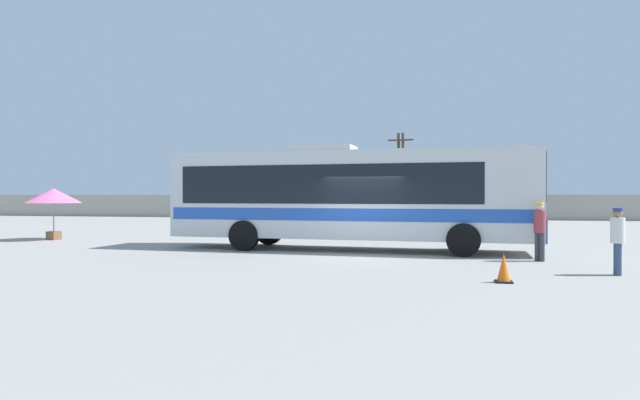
{
  "coord_description": "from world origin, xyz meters",
  "views": [
    {
      "loc": [
        2.2,
        -17.22,
        1.88
      ],
      "look_at": [
        -1.76,
        2.04,
        1.73
      ],
      "focal_mm": 30.72,
      "sensor_mm": 36.0,
      "label": 1
    }
  ],
  "objects_px": {
    "coach_bus_silver_blue": "(345,194)",
    "attendant_by_bus_door": "(540,228)",
    "passenger_waiting_on_apron": "(618,237)",
    "vendor_umbrella_near_gate_pink": "(54,197)",
    "parked_car_second_maroon": "(317,210)",
    "roadside_tree_left": "(193,170)",
    "parked_car_third_silver": "(414,211)",
    "utility_pole_far": "(399,173)",
    "roadside_tree_midleft": "(290,172)",
    "roadside_tree_midright": "(457,167)",
    "traffic_cone_on_apron": "(504,268)",
    "parked_car_rightmost_maroon": "(506,211)",
    "utility_pole_near": "(403,173)",
    "parked_car_leftmost_maroon": "(250,209)"
  },
  "relations": [
    {
      "from": "parked_car_rightmost_maroon",
      "to": "roadside_tree_left",
      "type": "distance_m",
      "value": 29.25
    },
    {
      "from": "utility_pole_near",
      "to": "utility_pole_far",
      "type": "distance_m",
      "value": 0.46
    },
    {
      "from": "passenger_waiting_on_apron",
      "to": "vendor_umbrella_near_gate_pink",
      "type": "bearing_deg",
      "value": 162.07
    },
    {
      "from": "coach_bus_silver_blue",
      "to": "parked_car_leftmost_maroon",
      "type": "relative_size",
      "value": 2.91
    },
    {
      "from": "parked_car_third_silver",
      "to": "roadside_tree_left",
      "type": "distance_m",
      "value": 23.16
    },
    {
      "from": "parked_car_third_silver",
      "to": "roadside_tree_midleft",
      "type": "height_order",
      "value": "roadside_tree_midleft"
    },
    {
      "from": "parked_car_second_maroon",
      "to": "parked_car_rightmost_maroon",
      "type": "distance_m",
      "value": 14.02
    },
    {
      "from": "attendant_by_bus_door",
      "to": "roadside_tree_left",
      "type": "xyz_separation_m",
      "value": [
        -25.64,
        32.56,
        3.36
      ]
    },
    {
      "from": "roadside_tree_left",
      "to": "attendant_by_bus_door",
      "type": "bearing_deg",
      "value": -51.78
    },
    {
      "from": "attendant_by_bus_door",
      "to": "traffic_cone_on_apron",
      "type": "height_order",
      "value": "attendant_by_bus_door"
    },
    {
      "from": "coach_bus_silver_blue",
      "to": "roadside_tree_midright",
      "type": "height_order",
      "value": "roadside_tree_midright"
    },
    {
      "from": "parked_car_leftmost_maroon",
      "to": "attendant_by_bus_door",
      "type": "bearing_deg",
      "value": -55.02
    },
    {
      "from": "vendor_umbrella_near_gate_pink",
      "to": "traffic_cone_on_apron",
      "type": "xyz_separation_m",
      "value": [
        17.37,
        -8.2,
        -1.54
      ]
    },
    {
      "from": "attendant_by_bus_door",
      "to": "roadside_tree_midleft",
      "type": "height_order",
      "value": "roadside_tree_midleft"
    },
    {
      "from": "parked_car_third_silver",
      "to": "utility_pole_near",
      "type": "height_order",
      "value": "utility_pole_near"
    },
    {
      "from": "coach_bus_silver_blue",
      "to": "attendant_by_bus_door",
      "type": "distance_m",
      "value": 6.45
    },
    {
      "from": "passenger_waiting_on_apron",
      "to": "roadside_tree_midleft",
      "type": "relative_size",
      "value": 0.28
    },
    {
      "from": "passenger_waiting_on_apron",
      "to": "vendor_umbrella_near_gate_pink",
      "type": "height_order",
      "value": "vendor_umbrella_near_gate_pink"
    },
    {
      "from": "passenger_waiting_on_apron",
      "to": "utility_pole_far",
      "type": "relative_size",
      "value": 0.22
    },
    {
      "from": "roadside_tree_midleft",
      "to": "coach_bus_silver_blue",
      "type": "bearing_deg",
      "value": -71.79
    },
    {
      "from": "utility_pole_near",
      "to": "roadside_tree_midleft",
      "type": "xyz_separation_m",
      "value": [
        -10.58,
        2.65,
        0.31
      ]
    },
    {
      "from": "vendor_umbrella_near_gate_pink",
      "to": "roadside_tree_left",
      "type": "height_order",
      "value": "roadside_tree_left"
    },
    {
      "from": "roadside_tree_midleft",
      "to": "traffic_cone_on_apron",
      "type": "distance_m",
      "value": 39.91
    },
    {
      "from": "coach_bus_silver_blue",
      "to": "parked_car_third_silver",
      "type": "height_order",
      "value": "coach_bus_silver_blue"
    },
    {
      "from": "attendant_by_bus_door",
      "to": "traffic_cone_on_apron",
      "type": "xyz_separation_m",
      "value": [
        -1.51,
        -4.25,
        -0.66
      ]
    },
    {
      "from": "attendant_by_bus_door",
      "to": "roadside_tree_midleft",
      "type": "distance_m",
      "value": 36.57
    },
    {
      "from": "vendor_umbrella_near_gate_pink",
      "to": "utility_pole_far",
      "type": "xyz_separation_m",
      "value": [
        13.03,
        26.38,
        1.94
      ]
    },
    {
      "from": "parked_car_rightmost_maroon",
      "to": "roadside_tree_left",
      "type": "bearing_deg",
      "value": 163.28
    },
    {
      "from": "parked_car_rightmost_maroon",
      "to": "traffic_cone_on_apron",
      "type": "bearing_deg",
      "value": -97.36
    },
    {
      "from": "coach_bus_silver_blue",
      "to": "roadside_tree_midleft",
      "type": "relative_size",
      "value": 2.2
    },
    {
      "from": "parked_car_leftmost_maroon",
      "to": "parked_car_second_maroon",
      "type": "distance_m",
      "value": 5.36
    },
    {
      "from": "coach_bus_silver_blue",
      "to": "parked_car_third_silver",
      "type": "distance_m",
      "value": 22.19
    },
    {
      "from": "traffic_cone_on_apron",
      "to": "passenger_waiting_on_apron",
      "type": "bearing_deg",
      "value": 31.11
    },
    {
      "from": "parked_car_rightmost_maroon",
      "to": "roadside_tree_left",
      "type": "xyz_separation_m",
      "value": [
        -27.81,
        8.35,
        3.52
      ]
    },
    {
      "from": "roadside_tree_midleft",
      "to": "roadside_tree_midright",
      "type": "xyz_separation_m",
      "value": [
        15.1,
        -1.43,
        0.28
      ]
    },
    {
      "from": "parked_car_third_silver",
      "to": "parked_car_rightmost_maroon",
      "type": "height_order",
      "value": "parked_car_rightmost_maroon"
    },
    {
      "from": "roadside_tree_left",
      "to": "roadside_tree_midright",
      "type": "distance_m",
      "value": 24.74
    },
    {
      "from": "passenger_waiting_on_apron",
      "to": "roadside_tree_left",
      "type": "height_order",
      "value": "roadside_tree_left"
    },
    {
      "from": "parked_car_rightmost_maroon",
      "to": "roadside_tree_midleft",
      "type": "height_order",
      "value": "roadside_tree_midleft"
    },
    {
      "from": "parked_car_second_maroon",
      "to": "parked_car_third_silver",
      "type": "height_order",
      "value": "parked_car_second_maroon"
    },
    {
      "from": "attendant_by_bus_door",
      "to": "parked_car_second_maroon",
      "type": "height_order",
      "value": "attendant_by_bus_door"
    },
    {
      "from": "attendant_by_bus_door",
      "to": "roadside_tree_midright",
      "type": "bearing_deg",
      "value": 91.72
    },
    {
      "from": "roadside_tree_left",
      "to": "roadside_tree_midleft",
      "type": "distance_m",
      "value": 9.61
    },
    {
      "from": "attendant_by_bus_door",
      "to": "utility_pole_far",
      "type": "distance_m",
      "value": 31.01
    },
    {
      "from": "vendor_umbrella_near_gate_pink",
      "to": "parked_car_third_silver",
      "type": "xyz_separation_m",
      "value": [
        14.57,
        20.33,
        -1.07
      ]
    },
    {
      "from": "utility_pole_far",
      "to": "traffic_cone_on_apron",
      "type": "xyz_separation_m",
      "value": [
        4.33,
        -34.58,
        -3.48
      ]
    },
    {
      "from": "coach_bus_silver_blue",
      "to": "utility_pole_near",
      "type": "height_order",
      "value": "utility_pole_near"
    },
    {
      "from": "vendor_umbrella_near_gate_pink",
      "to": "parked_car_third_silver",
      "type": "distance_m",
      "value": 25.03
    },
    {
      "from": "passenger_waiting_on_apron",
      "to": "vendor_umbrella_near_gate_pink",
      "type": "relative_size",
      "value": 0.7
    },
    {
      "from": "roadside_tree_left",
      "to": "utility_pole_far",
      "type": "bearing_deg",
      "value": -6.45
    }
  ]
}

